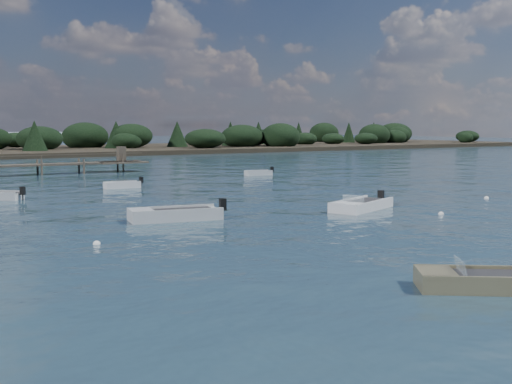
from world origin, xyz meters
TOP-DOWN VIEW (x-y plane):
  - ground at (0.00, 60.00)m, footprint 400.00×400.00m
  - tender_far_grey_b at (13.54, 35.44)m, footprint 3.06×1.37m
  - dinghy_mid_white_a at (4.61, 10.21)m, footprint 5.32×3.56m
  - dinghy_mid_grey at (-6.50, 12.35)m, footprint 5.30×2.72m
  - dinghy_near_olive at (-4.53, -5.94)m, footprint 4.63×4.04m
  - tender_far_white at (-2.64, 30.29)m, footprint 3.13×1.23m
  - buoy_b at (7.01, 6.27)m, footprint 0.32×0.32m
  - buoy_c at (-12.28, 7.78)m, footprint 0.32×0.32m
  - buoy_d at (15.78, 10.04)m, footprint 0.32×0.32m
  - buoy_e at (-1.23, 30.46)m, footprint 0.32×0.32m
  - far_headland at (25.00, 100.00)m, footprint 190.00×40.00m

SIDE VIEW (x-z plane):
  - ground at x=0.00m, z-range 0.00..0.00m
  - buoy_b at x=7.01m, z-range -0.16..0.16m
  - buoy_c at x=-12.28m, z-range -0.16..0.16m
  - buoy_d at x=15.78m, z-range -0.16..0.16m
  - buoy_e at x=-1.23m, z-range -0.16..0.16m
  - tender_far_grey_b at x=13.54m, z-range -0.37..0.66m
  - tender_far_white at x=-2.64m, z-range -0.38..0.68m
  - dinghy_near_olive at x=-4.53m, z-range -0.44..0.75m
  - dinghy_mid_white_a at x=4.61m, z-range -0.46..0.78m
  - dinghy_mid_grey at x=-6.50m, z-range -0.48..0.84m
  - far_headland at x=25.00m, z-range -0.94..4.86m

